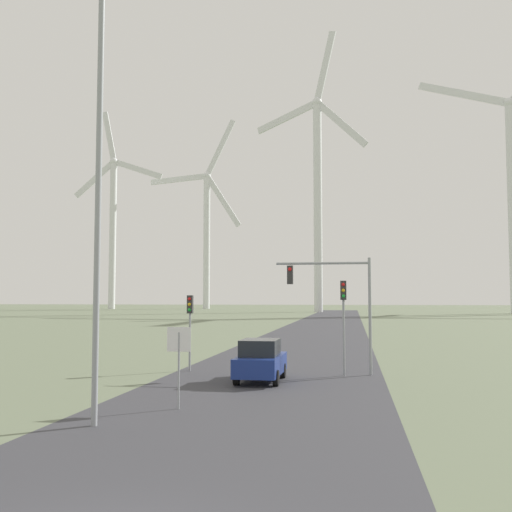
% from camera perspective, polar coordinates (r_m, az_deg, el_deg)
% --- Properties ---
extents(road_surface, '(10.00, 240.00, 0.01)m').
position_cam_1_polar(road_surface, '(56.48, 5.50, -7.66)').
color(road_surface, '#38383D').
rests_on(road_surface, ground).
extents(streetlamp, '(2.91, 0.32, 12.85)m').
position_cam_1_polar(streetlamp, '(18.34, -14.73, 9.09)').
color(streetlamp, '#93999E').
rests_on(streetlamp, ground).
extents(stop_sign_near, '(0.81, 0.07, 2.67)m').
position_cam_1_polar(stop_sign_near, '(20.08, -7.35, -9.00)').
color(stop_sign_near, '#93999E').
rests_on(stop_sign_near, ground).
extents(traffic_light_post_near_left, '(0.28, 0.34, 3.75)m').
position_cam_1_polar(traffic_light_post_near_left, '(30.24, -6.31, -5.64)').
color(traffic_light_post_near_left, '#93999E').
rests_on(traffic_light_post_near_left, ground).
extents(traffic_light_post_near_right, '(0.28, 0.34, 4.43)m').
position_cam_1_polar(traffic_light_post_near_right, '(28.42, 8.33, -4.76)').
color(traffic_light_post_near_right, '#93999E').
rests_on(traffic_light_post_near_right, ground).
extents(traffic_light_mast_overhead, '(4.53, 0.35, 5.54)m').
position_cam_1_polar(traffic_light_mast_overhead, '(28.92, 7.57, -3.28)').
color(traffic_light_mast_overhead, '#93999E').
rests_on(traffic_light_mast_overhead, ground).
extents(car_approaching, '(1.88, 4.12, 1.83)m').
position_cam_1_polar(car_approaching, '(26.39, 0.44, -9.91)').
color(car_approaching, navy).
rests_on(car_approaching, ground).
extents(wind_turbine_far_left, '(29.76, 2.60, 65.23)m').
position_cam_1_polar(wind_turbine_far_left, '(201.34, -13.47, 3.42)').
color(wind_turbine_far_left, silver).
rests_on(wind_turbine_far_left, ground).
extents(wind_turbine_left, '(32.21, 4.06, 62.95)m').
position_cam_1_polar(wind_turbine_left, '(199.89, -4.72, 2.92)').
color(wind_turbine_left, silver).
rests_on(wind_turbine_left, ground).
extents(wind_turbine_center, '(29.94, 12.66, 72.99)m').
position_cam_1_polar(wind_turbine_center, '(156.99, 5.89, 6.74)').
color(wind_turbine_center, silver).
rests_on(wind_turbine_center, ground).
extents(wind_turbine_right, '(36.75, 19.95, 64.45)m').
position_cam_1_polar(wind_turbine_right, '(152.45, 23.19, 6.60)').
color(wind_turbine_right, silver).
rests_on(wind_turbine_right, ground).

